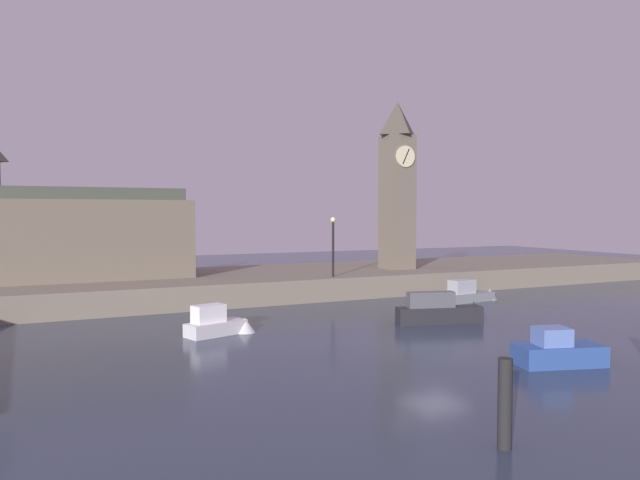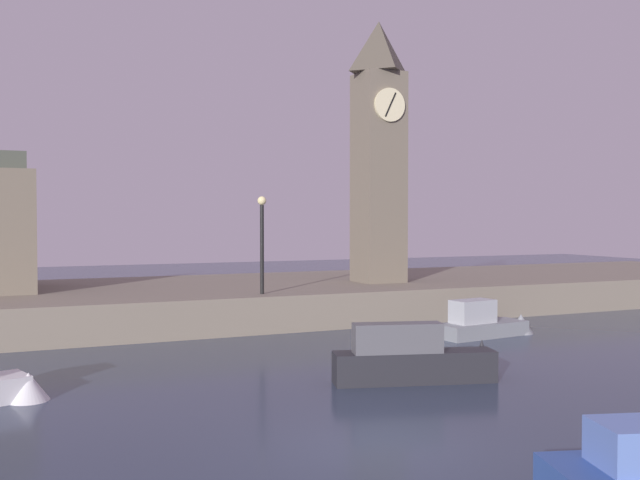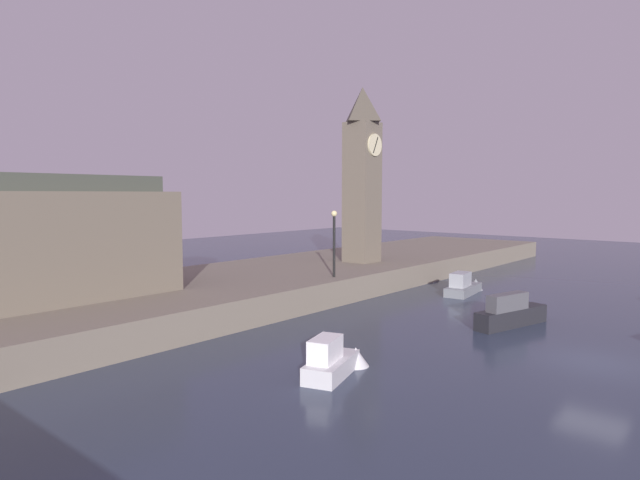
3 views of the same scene
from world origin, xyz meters
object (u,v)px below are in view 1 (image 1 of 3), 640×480
(boat_ferry_white, at_px, (220,324))
(clock_tower, at_px, (397,183))
(boat_tour_blue, at_px, (565,351))
(boat_barge_dark, at_px, (442,311))
(mooring_post_left, at_px, (505,404))
(boat_cruiser_grey, at_px, (472,294))
(streetlamp, at_px, (333,240))
(parliament_hall, at_px, (76,233))

(boat_ferry_white, bearing_deg, clock_tower, 33.37)
(boat_tour_blue, relative_size, boat_barge_dark, 0.83)
(mooring_post_left, xyz_separation_m, boat_ferry_white, (-2.31, 16.72, -0.61))
(clock_tower, relative_size, boat_tour_blue, 2.99)
(boat_ferry_white, relative_size, boat_barge_dark, 0.72)
(clock_tower, height_order, boat_ferry_white, clock_tower)
(mooring_post_left, distance_m, boat_cruiser_grey, 25.58)
(mooring_post_left, height_order, boat_ferry_white, mooring_post_left)
(boat_ferry_white, xyz_separation_m, boat_cruiser_grey, (18.01, 3.47, -0.04))
(streetlamp, distance_m, boat_ferry_white, 13.71)
(boat_ferry_white, bearing_deg, mooring_post_left, -82.14)
(mooring_post_left, bearing_deg, boat_barge_dark, 58.03)
(parliament_hall, height_order, boat_ferry_white, parliament_hall)
(boat_ferry_white, xyz_separation_m, boat_tour_blue, (10.34, -11.27, -0.00))
(streetlamp, relative_size, mooring_post_left, 1.78)
(parliament_hall, bearing_deg, boat_tour_blue, -58.77)
(boat_cruiser_grey, bearing_deg, boat_tour_blue, -117.49)
(boat_cruiser_grey, bearing_deg, boat_barge_dark, -139.64)
(clock_tower, xyz_separation_m, boat_ferry_white, (-17.35, -11.43, -7.55))
(streetlamp, relative_size, boat_cruiser_grey, 0.89)
(streetlamp, xyz_separation_m, mooring_post_left, (-7.99, -25.07, -2.87))
(clock_tower, xyz_separation_m, streetlamp, (-7.06, -3.07, -4.07))
(streetlamp, bearing_deg, clock_tower, 23.53)
(streetlamp, bearing_deg, parliament_hall, 158.36)
(clock_tower, bearing_deg, boat_barge_dark, -113.68)
(boat_barge_dark, bearing_deg, boat_cruiser_grey, 40.36)
(boat_tour_blue, bearing_deg, boat_barge_dark, 83.41)
(boat_tour_blue, bearing_deg, mooring_post_left, -145.89)
(mooring_post_left, relative_size, boat_barge_dark, 0.44)
(mooring_post_left, distance_m, boat_barge_dark, 17.17)
(boat_tour_blue, distance_m, boat_cruiser_grey, 16.62)
(parliament_hall, xyz_separation_m, boat_ferry_white, (5.32, -14.55, -3.95))
(parliament_hall, height_order, streetlamp, parliament_hall)
(streetlamp, height_order, boat_tour_blue, streetlamp)
(clock_tower, bearing_deg, boat_tour_blue, -107.16)
(clock_tower, height_order, boat_cruiser_grey, clock_tower)
(clock_tower, height_order, streetlamp, clock_tower)
(clock_tower, relative_size, parliament_hall, 0.94)
(streetlamp, xyz_separation_m, boat_cruiser_grey, (7.72, -4.89, -3.52))
(mooring_post_left, bearing_deg, clock_tower, 61.87)
(boat_ferry_white, height_order, boat_barge_dark, boat_barge_dark)
(streetlamp, distance_m, boat_cruiser_grey, 9.79)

